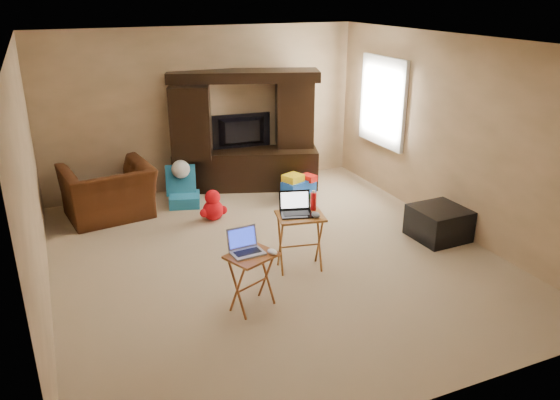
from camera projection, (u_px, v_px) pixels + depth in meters
name	position (u px, v px, depth m)	size (l,w,h in m)	color
floor	(273.00, 256.00, 6.56)	(5.50, 5.50, 0.00)	tan
ceiling	(272.00, 41.00, 5.66)	(5.50, 5.50, 0.00)	silver
wall_back	(205.00, 110.00, 8.46)	(5.00, 5.00, 0.00)	tan
wall_front	(427.00, 262.00, 3.76)	(5.00, 5.00, 0.00)	tan
wall_left	(31.00, 187.00, 5.18)	(5.50, 5.50, 0.00)	tan
wall_right	(451.00, 134.00, 7.04)	(5.50, 5.50, 0.00)	tan
window_pane	(384.00, 102.00, 8.30)	(1.20, 1.20, 0.00)	white
window_frame	(383.00, 102.00, 8.29)	(0.06, 1.14, 1.34)	white
entertainment_center	(245.00, 131.00, 8.51)	(2.27, 0.57, 1.86)	black
television	(243.00, 132.00, 8.61)	(0.94, 0.12, 0.54)	black
recliner	(108.00, 192.00, 7.56)	(1.15, 1.00, 0.75)	#4A230F
child_rocker	(184.00, 187.00, 8.01)	(0.44, 0.50, 0.58)	#1C6F9C
plush_toy	(213.00, 205.00, 7.52)	(0.40, 0.33, 0.45)	red
push_toy	(299.00, 186.00, 8.32)	(0.53, 0.38, 0.40)	blue
ottoman	(439.00, 223.00, 6.98)	(0.63, 0.63, 0.41)	black
tray_table_left	(252.00, 281.00, 5.41)	(0.46, 0.37, 0.60)	#A15E27
tray_table_right	(300.00, 242.00, 6.16)	(0.51, 0.41, 0.67)	#A76328
laptop_left	(247.00, 243.00, 5.27)	(0.31, 0.26, 0.24)	#A4A3A8
laptop_right	(296.00, 205.00, 6.00)	(0.35, 0.29, 0.24)	black
mouse_left	(272.00, 252.00, 5.30)	(0.08, 0.12, 0.05)	white
mouse_right	(316.00, 215.00, 5.98)	(0.09, 0.14, 0.06)	#46474C
water_bottle	(313.00, 201.00, 6.15)	(0.07, 0.07, 0.21)	red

